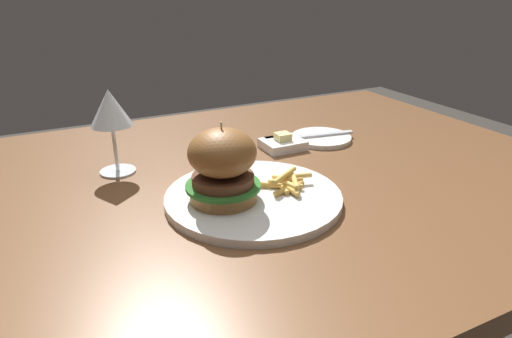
# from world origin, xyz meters

# --- Properties ---
(dining_table) EXTENTS (1.31, 0.94, 0.74)m
(dining_table) POSITION_xyz_m (0.00, 0.00, 0.66)
(dining_table) COLOR brown
(dining_table) RESTS_ON ground
(main_plate) EXTENTS (0.30, 0.30, 0.01)m
(main_plate) POSITION_xyz_m (-0.04, -0.09, 0.75)
(main_plate) COLOR white
(main_plate) RESTS_ON dining_table
(burger_sandwich) EXTENTS (0.12, 0.12, 0.13)m
(burger_sandwich) POSITION_xyz_m (-0.10, -0.09, 0.81)
(burger_sandwich) COLOR #9E6B38
(burger_sandwich) RESTS_ON main_plate
(fries_pile) EXTENTS (0.09, 0.07, 0.03)m
(fries_pile) POSITION_xyz_m (0.02, -0.10, 0.76)
(fries_pile) COLOR gold
(fries_pile) RESTS_ON main_plate
(wine_glass) EXTENTS (0.08, 0.08, 0.16)m
(wine_glass) POSITION_xyz_m (-0.23, 0.14, 0.86)
(wine_glass) COLOR silver
(wine_glass) RESTS_ON dining_table
(bread_plate) EXTENTS (0.14, 0.14, 0.01)m
(bread_plate) POSITION_xyz_m (0.24, 0.12, 0.74)
(bread_plate) COLOR white
(bread_plate) RESTS_ON dining_table
(table_knife) EXTENTS (0.22, 0.05, 0.01)m
(table_knife) POSITION_xyz_m (0.19, 0.13, 0.75)
(table_knife) COLOR silver
(table_knife) RESTS_ON bread_plate
(butter_dish) EXTENTS (0.09, 0.07, 0.04)m
(butter_dish) POSITION_xyz_m (0.13, 0.11, 0.75)
(butter_dish) COLOR white
(butter_dish) RESTS_ON dining_table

